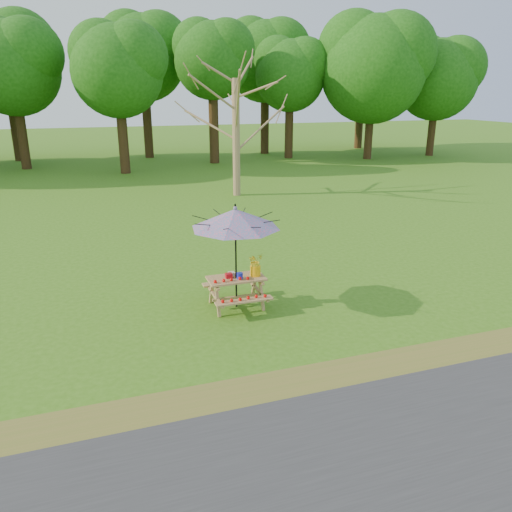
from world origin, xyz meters
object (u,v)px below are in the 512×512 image
object	(u,v)px
flower_bucket	(255,264)
bare_tree	(235,25)
picnic_table	(236,293)
patio_umbrella	(235,219)

from	to	relation	value
flower_bucket	bare_tree	bearing A→B (deg)	75.10
picnic_table	flower_bucket	xyz separation A→B (m)	(0.42, -0.02, 0.61)
bare_tree	patio_umbrella	xyz separation A→B (m)	(-3.51, -11.59, -4.99)
patio_umbrella	bare_tree	bearing A→B (deg)	73.15
bare_tree	flower_bucket	size ratio (longest dim) A/B	23.09
bare_tree	patio_umbrella	size ratio (longest dim) A/B	5.06
picnic_table	patio_umbrella	xyz separation A→B (m)	(0.00, 0.00, 1.62)
picnic_table	bare_tree	bearing A→B (deg)	73.15
patio_umbrella	flower_bucket	size ratio (longest dim) A/B	4.57
bare_tree	picnic_table	xyz separation A→B (m)	(-3.51, -11.60, -6.61)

